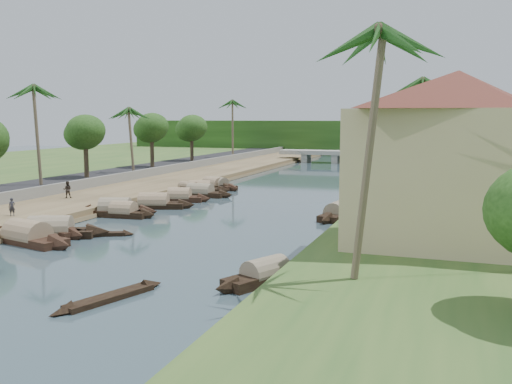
% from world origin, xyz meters
% --- Properties ---
extents(ground, '(220.00, 220.00, 0.00)m').
position_xyz_m(ground, '(0.00, 0.00, 0.00)').
color(ground, '#33454D').
rests_on(ground, ground).
extents(left_bank, '(10.00, 180.00, 0.80)m').
position_xyz_m(left_bank, '(-16.00, 20.00, 0.40)').
color(left_bank, brown).
rests_on(left_bank, ground).
extents(right_bank, '(16.00, 180.00, 1.20)m').
position_xyz_m(right_bank, '(19.00, 20.00, 0.60)').
color(right_bank, '#2B4F1F').
rests_on(right_bank, ground).
extents(road, '(8.00, 180.00, 1.40)m').
position_xyz_m(road, '(-24.50, 20.00, 0.70)').
color(road, black).
rests_on(road, ground).
extents(retaining_wall, '(0.40, 180.00, 1.10)m').
position_xyz_m(retaining_wall, '(-20.20, 20.00, 1.35)').
color(retaining_wall, slate).
rests_on(retaining_wall, left_bank).
extents(treeline, '(120.00, 14.00, 8.00)m').
position_xyz_m(treeline, '(0.00, 100.00, 4.00)').
color(treeline, '#17370F').
rests_on(treeline, ground).
extents(bridge, '(28.00, 4.00, 2.40)m').
position_xyz_m(bridge, '(0.00, 72.00, 1.72)').
color(bridge, gray).
rests_on(bridge, ground).
extents(building_near, '(14.85, 14.85, 10.20)m').
position_xyz_m(building_near, '(18.99, -2.00, 6.38)').
color(building_near, tan).
rests_on(building_near, right_bank).
extents(building_mid, '(14.11, 14.11, 9.70)m').
position_xyz_m(building_mid, '(19.99, 14.00, 6.13)').
color(building_mid, tan).
rests_on(building_mid, right_bank).
extents(building_far, '(15.59, 15.59, 10.20)m').
position_xyz_m(building_far, '(18.99, 28.00, 6.38)').
color(building_far, beige).
rests_on(building_far, right_bank).
extents(building_distant, '(12.62, 12.62, 9.20)m').
position_xyz_m(building_distant, '(19.99, 48.00, 5.88)').
color(building_distant, tan).
rests_on(building_distant, right_bank).
extents(sampan_2, '(9.45, 4.08, 2.42)m').
position_xyz_m(sampan_2, '(-8.99, -5.65, 0.42)').
color(sampan_2, black).
rests_on(sampan_2, ground).
extents(sampan_3, '(8.82, 5.15, 2.35)m').
position_xyz_m(sampan_3, '(-8.78, -3.48, 0.42)').
color(sampan_3, black).
rests_on(sampan_3, ground).
extents(sampan_4, '(7.18, 3.23, 2.03)m').
position_xyz_m(sampan_4, '(-9.13, -2.85, 0.41)').
color(sampan_4, black).
rests_on(sampan_4, ground).
extents(sampan_5, '(6.27, 1.99, 2.01)m').
position_xyz_m(sampan_5, '(-8.46, 5.73, 0.41)').
color(sampan_5, black).
rests_on(sampan_5, ground).
extents(sampan_6, '(8.02, 4.07, 2.33)m').
position_xyz_m(sampan_6, '(-9.69, 6.30, 0.42)').
color(sampan_6, black).
rests_on(sampan_6, ground).
extents(sampan_7, '(8.35, 4.07, 2.19)m').
position_xyz_m(sampan_7, '(-8.46, 11.03, 0.42)').
color(sampan_7, black).
rests_on(sampan_7, ground).
extents(sampan_8, '(6.92, 3.33, 2.11)m').
position_xyz_m(sampan_8, '(-8.10, 15.79, 0.41)').
color(sampan_8, black).
rests_on(sampan_8, ground).
extents(sampan_9, '(8.18, 1.97, 2.08)m').
position_xyz_m(sampan_9, '(-7.77, 20.14, 0.41)').
color(sampan_9, black).
rests_on(sampan_9, ground).
extents(sampan_10, '(6.64, 3.18, 1.86)m').
position_xyz_m(sampan_10, '(-10.16, 22.14, 0.40)').
color(sampan_10, black).
rests_on(sampan_10, ground).
extents(sampan_11, '(7.34, 4.03, 2.10)m').
position_xyz_m(sampan_11, '(-9.01, 22.66, 0.41)').
color(sampan_11, black).
rests_on(sampan_11, ground).
extents(sampan_12, '(8.18, 5.47, 2.05)m').
position_xyz_m(sampan_12, '(-8.83, 27.34, 0.41)').
color(sampan_12, black).
rests_on(sampan_12, ground).
extents(sampan_13, '(7.32, 4.70, 2.05)m').
position_xyz_m(sampan_13, '(-9.21, 27.06, 0.41)').
color(sampan_13, black).
rests_on(sampan_13, ground).
extents(sampan_14, '(4.35, 7.14, 1.82)m').
position_xyz_m(sampan_14, '(9.74, -9.14, 0.40)').
color(sampan_14, black).
rests_on(sampan_14, ground).
extents(sampan_15, '(2.76, 8.01, 2.12)m').
position_xyz_m(sampan_15, '(9.51, 11.46, 0.41)').
color(sampan_15, black).
rests_on(sampan_15, ground).
extents(sampan_16, '(1.82, 7.42, 1.85)m').
position_xyz_m(sampan_16, '(9.19, 26.23, 0.40)').
color(sampan_16, black).
rests_on(sampan_16, ground).
extents(canoe_0, '(2.95, 6.56, 0.88)m').
position_xyz_m(canoe_0, '(3.65, -14.50, 0.10)').
color(canoe_0, black).
rests_on(canoe_0, ground).
extents(canoe_1, '(4.48, 2.49, 0.74)m').
position_xyz_m(canoe_1, '(-5.44, -1.75, 0.10)').
color(canoe_1, black).
rests_on(canoe_1, ground).
extents(canoe_2, '(5.07, 1.71, 0.73)m').
position_xyz_m(canoe_2, '(-9.93, 23.78, 0.10)').
color(canoe_2, black).
rests_on(canoe_2, ground).
extents(palm_0, '(3.20, 3.20, 12.89)m').
position_xyz_m(palm_0, '(15.00, -11.09, 12.26)').
color(palm_0, brown).
rests_on(palm_0, ground).
extents(palm_1, '(3.20, 3.20, 11.02)m').
position_xyz_m(palm_1, '(16.00, 5.06, 10.44)').
color(palm_1, brown).
rests_on(palm_1, ground).
extents(palm_2, '(3.20, 3.20, 12.69)m').
position_xyz_m(palm_2, '(15.00, 21.12, 12.07)').
color(palm_2, brown).
rests_on(palm_2, ground).
extents(palm_3, '(3.20, 3.20, 11.14)m').
position_xyz_m(palm_3, '(16.00, 37.96, 10.58)').
color(palm_3, brown).
rests_on(palm_3, ground).
extents(palm_5, '(3.20, 3.20, 12.17)m').
position_xyz_m(palm_5, '(-24.00, 13.59, 11.76)').
color(palm_5, brown).
rests_on(palm_5, ground).
extents(palm_6, '(3.20, 3.20, 9.98)m').
position_xyz_m(palm_6, '(-22.00, 29.33, 9.65)').
color(palm_6, brown).
rests_on(palm_6, ground).
extents(palm_7, '(3.20, 3.20, 10.87)m').
position_xyz_m(palm_7, '(14.00, 55.07, 10.31)').
color(palm_7, brown).
rests_on(palm_7, ground).
extents(palm_8, '(3.20, 3.20, 11.90)m').
position_xyz_m(palm_8, '(-20.50, 61.78, 11.50)').
color(palm_8, brown).
rests_on(palm_8, ground).
extents(tree_3, '(4.71, 4.71, 7.46)m').
position_xyz_m(tree_3, '(-24.00, 21.94, 6.83)').
color(tree_3, '#493C29').
rests_on(tree_3, ground).
extents(tree_4, '(4.84, 4.84, 7.79)m').
position_xyz_m(tree_4, '(-24.00, 38.04, 7.10)').
color(tree_4, '#493C29').
rests_on(tree_4, ground).
extents(tree_5, '(5.04, 5.04, 7.60)m').
position_xyz_m(tree_5, '(-24.00, 51.61, 6.84)').
color(tree_5, '#493C29').
rests_on(tree_5, ground).
extents(tree_6, '(4.64, 4.64, 7.47)m').
position_xyz_m(tree_6, '(24.00, 28.10, 6.66)').
color(tree_6, '#493C29').
rests_on(tree_6, ground).
extents(person_near, '(0.63, 0.53, 1.46)m').
position_xyz_m(person_near, '(-14.80, -0.71, 1.53)').
color(person_near, '#292931').
rests_on(person_near, left_bank).
extents(person_far, '(1.02, 0.95, 1.66)m').
position_xyz_m(person_far, '(-17.26, 9.49, 1.63)').
color(person_far, '#2D241F').
rests_on(person_far, left_bank).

